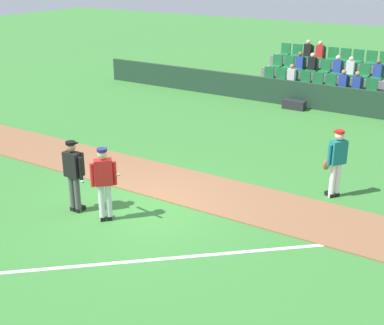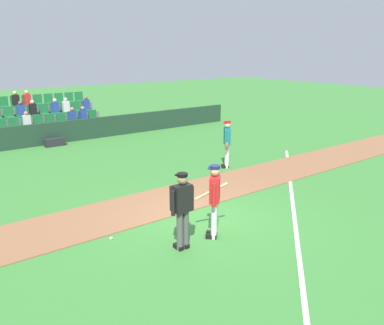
# 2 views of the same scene
# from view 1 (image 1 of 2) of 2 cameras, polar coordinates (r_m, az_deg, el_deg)

# --- Properties ---
(ground_plane) EXTENTS (80.00, 80.00, 0.00)m
(ground_plane) POSITION_cam_1_polar(r_m,az_deg,el_deg) (12.94, -5.55, -4.98)
(ground_plane) COLOR #387A33
(infield_dirt_path) EXTENTS (28.00, 2.07, 0.03)m
(infield_dirt_path) POSITION_cam_1_polar(r_m,az_deg,el_deg) (14.18, -1.38, -2.40)
(infield_dirt_path) COLOR brown
(infield_dirt_path) RESTS_ON ground
(foul_line_chalk) EXTENTS (9.01, 8.07, 0.01)m
(foul_line_chalk) POSITION_cam_1_polar(r_m,az_deg,el_deg) (11.14, 5.31, -9.57)
(foul_line_chalk) COLOR white
(foul_line_chalk) RESTS_ON ground
(dugout_fence) EXTENTS (20.00, 0.16, 1.02)m
(dugout_fence) POSITION_cam_1_polar(r_m,az_deg,el_deg) (21.91, 12.24, 7.05)
(dugout_fence) COLOR #1E3828
(dugout_fence) RESTS_ON ground
(stadium_bleachers) EXTENTS (5.55, 2.95, 2.30)m
(stadium_bleachers) POSITION_cam_1_polar(r_m,az_deg,el_deg) (23.60, 13.92, 8.22)
(stadium_bleachers) COLOR slate
(stadium_bleachers) RESTS_ON ground
(batter_red_jersey) EXTENTS (0.73, 0.68, 1.76)m
(batter_red_jersey) POSITION_cam_1_polar(r_m,az_deg,el_deg) (12.12, -9.41, -2.03)
(batter_red_jersey) COLOR silver
(batter_red_jersey) RESTS_ON ground
(umpire_home_plate) EXTENTS (0.59, 0.31, 1.76)m
(umpire_home_plate) POSITION_cam_1_polar(r_m,az_deg,el_deg) (12.69, -12.59, -1.02)
(umpire_home_plate) COLOR #4C4C4C
(umpire_home_plate) RESTS_ON ground
(runner_teal_jersey) EXTENTS (0.50, 0.56, 1.76)m
(runner_teal_jersey) POSITION_cam_1_polar(r_m,az_deg,el_deg) (13.63, 15.22, 0.13)
(runner_teal_jersey) COLOR white
(runner_teal_jersey) RESTS_ON ground
(baseball) EXTENTS (0.07, 0.07, 0.07)m
(baseball) POSITION_cam_1_polar(r_m,az_deg,el_deg) (14.63, -11.72, -1.99)
(baseball) COLOR white
(baseball) RESTS_ON ground
(equipment_bag) EXTENTS (0.90, 0.36, 0.36)m
(equipment_bag) POSITION_cam_1_polar(r_m,az_deg,el_deg) (21.70, 10.89, 6.11)
(equipment_bag) COLOR #232328
(equipment_bag) RESTS_ON ground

